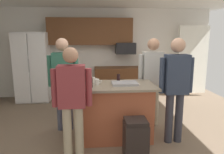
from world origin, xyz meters
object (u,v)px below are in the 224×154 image
at_px(person_guest_right, 176,83).
at_px(person_host_foreground, 152,76).
at_px(refrigerator, 33,67).
at_px(mug_ceramic_white, 93,80).
at_px(serving_tray, 125,83).
at_px(mug_blue_stoneware, 97,82).
at_px(microwave_over_range, 125,48).
at_px(glass_stout_tall, 118,78).
at_px(kitchen_island, 114,111).
at_px(person_guest_left, 72,97).
at_px(tumbler_amber, 90,82).
at_px(trash_bin, 135,139).
at_px(person_elder_center, 63,78).

xyz_separation_m(person_guest_right, person_host_foreground, (-0.19, 0.74, -0.01)).
relative_size(refrigerator, mug_ceramic_white, 15.46).
height_order(person_host_foreground, serving_tray, person_host_foreground).
relative_size(person_host_foreground, mug_ceramic_white, 14.30).
bearing_deg(mug_blue_stoneware, microwave_over_range, 71.06).
distance_m(microwave_over_range, glass_stout_tall, 2.41).
height_order(kitchen_island, person_guest_right, person_guest_right).
height_order(person_guest_left, serving_tray, person_guest_left).
xyz_separation_m(kitchen_island, person_guest_left, (-0.65, -0.60, 0.46)).
bearing_deg(tumbler_amber, refrigerator, 121.63).
height_order(refrigerator, serving_tray, refrigerator).
height_order(refrigerator, person_guest_left, refrigerator).
bearing_deg(person_guest_right, trash_bin, 44.66).
xyz_separation_m(kitchen_island, person_host_foreground, (0.82, 0.49, 0.53)).
xyz_separation_m(person_guest_left, mug_ceramic_white, (0.30, 0.82, 0.08)).
bearing_deg(refrigerator, kitchen_island, -50.69).
height_order(glass_stout_tall, trash_bin, glass_stout_tall).
bearing_deg(person_elder_center, glass_stout_tall, 15.14).
distance_m(mug_blue_stoneware, serving_tray, 0.48).
relative_size(person_guest_left, glass_stout_tall, 12.18).
bearing_deg(microwave_over_range, mug_ceramic_white, -111.89).
distance_m(refrigerator, serving_tray, 3.31).
bearing_deg(microwave_over_range, mug_blue_stoneware, -108.94).
xyz_separation_m(tumbler_amber, trash_bin, (0.65, -0.53, -0.76)).
distance_m(person_elder_center, person_guest_right, 2.02).
height_order(serving_tray, trash_bin, serving_tray).
bearing_deg(serving_tray, glass_stout_tall, 106.10).
height_order(person_guest_left, glass_stout_tall, person_guest_left).
bearing_deg(glass_stout_tall, person_elder_center, 170.90).
height_order(refrigerator, mug_ceramic_white, refrigerator).
height_order(microwave_over_range, mug_ceramic_white, microwave_over_range).
distance_m(mug_blue_stoneware, trash_bin, 1.15).
xyz_separation_m(serving_tray, trash_bin, (0.07, -0.67, -0.69)).
distance_m(microwave_over_range, trash_bin, 3.48).
relative_size(microwave_over_range, person_host_foreground, 0.32).
bearing_deg(person_host_foreground, person_guest_right, 73.42).
bearing_deg(person_guest_left, serving_tray, -8.21).
relative_size(glass_stout_tall, mug_ceramic_white, 1.10).
distance_m(refrigerator, person_host_foreground, 3.44).
relative_size(person_elder_center, trash_bin, 2.89).
bearing_deg(person_guest_right, tumbler_amber, 10.50).
height_order(microwave_over_range, person_host_foreground, person_host_foreground).
xyz_separation_m(mug_ceramic_white, tumbler_amber, (-0.04, -0.38, 0.03)).
height_order(person_elder_center, tumbler_amber, person_elder_center).
xyz_separation_m(person_host_foreground, tumbler_amber, (-1.22, -0.65, 0.04)).
height_order(kitchen_island, person_host_foreground, person_host_foreground).
xyz_separation_m(tumbler_amber, serving_tray, (0.59, 0.14, -0.06)).
xyz_separation_m(microwave_over_range, trash_bin, (-0.33, -3.26, -1.15)).
distance_m(person_elder_center, tumbler_amber, 0.77).
height_order(person_guest_right, glass_stout_tall, person_guest_right).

